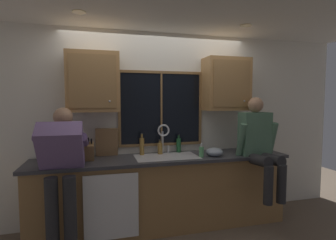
# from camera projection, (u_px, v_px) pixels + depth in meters

# --- Properties ---
(back_wall) EXTENTS (5.60, 0.12, 2.55)m
(back_wall) POSITION_uv_depth(u_px,v_px,m) (157.00, 126.00, 3.66)
(back_wall) COLOR silver
(back_wall) RESTS_ON floor
(ceiling_downlight_left) EXTENTS (0.14, 0.14, 0.01)m
(ceiling_downlight_left) POSITION_uv_depth(u_px,v_px,m) (79.00, 12.00, 2.68)
(ceiling_downlight_left) COLOR #FFEAB2
(ceiling_downlight_right) EXTENTS (0.14, 0.14, 0.01)m
(ceiling_downlight_right) POSITION_uv_depth(u_px,v_px,m) (246.00, 26.00, 3.17)
(ceiling_downlight_right) COLOR #FFEAB2
(window_glass) EXTENTS (1.10, 0.02, 0.95)m
(window_glass) POSITION_uv_depth(u_px,v_px,m) (161.00, 109.00, 3.59)
(window_glass) COLOR black
(window_frame_top) EXTENTS (1.17, 0.02, 0.04)m
(window_frame_top) POSITION_uv_depth(u_px,v_px,m) (161.00, 72.00, 3.54)
(window_frame_top) COLOR brown
(window_frame_bottom) EXTENTS (1.17, 0.02, 0.04)m
(window_frame_bottom) POSITION_uv_depth(u_px,v_px,m) (161.00, 144.00, 3.62)
(window_frame_bottom) COLOR brown
(window_frame_left) EXTENTS (0.03, 0.02, 0.95)m
(window_frame_left) POSITION_uv_depth(u_px,v_px,m) (119.00, 109.00, 3.43)
(window_frame_left) COLOR brown
(window_frame_right) EXTENTS (0.03, 0.02, 0.95)m
(window_frame_right) POSITION_uv_depth(u_px,v_px,m) (200.00, 108.00, 3.72)
(window_frame_right) COLOR brown
(window_mullion_center) EXTENTS (0.02, 0.02, 0.95)m
(window_mullion_center) POSITION_uv_depth(u_px,v_px,m) (161.00, 109.00, 3.58)
(window_mullion_center) COLOR brown
(lower_cabinet_run) EXTENTS (3.20, 0.58, 0.88)m
(lower_cabinet_run) POSITION_uv_depth(u_px,v_px,m) (163.00, 193.00, 3.39)
(lower_cabinet_run) COLOR olive
(lower_cabinet_run) RESTS_ON floor
(countertop) EXTENTS (3.26, 0.62, 0.04)m
(countertop) POSITION_uv_depth(u_px,v_px,m) (163.00, 158.00, 3.33)
(countertop) COLOR #38383D
(countertop) RESTS_ON lower_cabinet_run
(dishwasher_front) EXTENTS (0.60, 0.02, 0.74)m
(dishwasher_front) POSITION_uv_depth(u_px,v_px,m) (112.00, 207.00, 2.91)
(dishwasher_front) COLOR white
(upper_cabinet_left) EXTENTS (0.62, 0.36, 0.72)m
(upper_cabinet_left) POSITION_uv_depth(u_px,v_px,m) (93.00, 82.00, 3.18)
(upper_cabinet_left) COLOR #A87A47
(upper_cabinet_right) EXTENTS (0.62, 0.36, 0.72)m
(upper_cabinet_right) POSITION_uv_depth(u_px,v_px,m) (226.00, 84.00, 3.63)
(upper_cabinet_right) COLOR #A87A47
(sink) EXTENTS (0.80, 0.46, 0.21)m
(sink) POSITION_uv_depth(u_px,v_px,m) (167.00, 164.00, 3.36)
(sink) COLOR #B7B7BC
(sink) RESTS_ON lower_cabinet_run
(faucet) EXTENTS (0.18, 0.09, 0.40)m
(faucet) POSITION_uv_depth(u_px,v_px,m) (164.00, 135.00, 3.51)
(faucet) COLOR silver
(faucet) RESTS_ON countertop
(person_standing) EXTENTS (0.53, 0.69, 1.56)m
(person_standing) POSITION_uv_depth(u_px,v_px,m) (62.00, 165.00, 2.74)
(person_standing) COLOR #262628
(person_standing) RESTS_ON floor
(person_sitting_on_counter) EXTENTS (0.54, 0.60, 1.26)m
(person_sitting_on_counter) POSITION_uv_depth(u_px,v_px,m) (259.00, 142.00, 3.38)
(person_sitting_on_counter) COLOR #262628
(person_sitting_on_counter) RESTS_ON countertop
(knife_block) EXTENTS (0.12, 0.18, 0.32)m
(knife_block) POSITION_uv_depth(u_px,v_px,m) (89.00, 152.00, 3.11)
(knife_block) COLOR olive
(knife_block) RESTS_ON countertop
(cutting_board) EXTENTS (0.28, 0.10, 0.37)m
(cutting_board) POSITION_uv_depth(u_px,v_px,m) (107.00, 142.00, 3.36)
(cutting_board) COLOR #997047
(cutting_board) RESTS_ON countertop
(mixing_bowl) EXTENTS (0.23, 0.23, 0.11)m
(mixing_bowl) POSITION_uv_depth(u_px,v_px,m) (214.00, 152.00, 3.39)
(mixing_bowl) COLOR #8C99A8
(mixing_bowl) RESTS_ON countertop
(soap_dispenser) EXTENTS (0.06, 0.07, 0.18)m
(soap_dispenser) POSITION_uv_depth(u_px,v_px,m) (201.00, 152.00, 3.33)
(soap_dispenser) COLOR #59A566
(soap_dispenser) RESTS_ON countertop
(bottle_green_glass) EXTENTS (0.06, 0.06, 0.29)m
(bottle_green_glass) POSITION_uv_depth(u_px,v_px,m) (142.00, 146.00, 3.45)
(bottle_green_glass) COLOR olive
(bottle_green_glass) RESTS_ON countertop
(bottle_tall_clear) EXTENTS (0.06, 0.06, 0.25)m
(bottle_tall_clear) POSITION_uv_depth(u_px,v_px,m) (179.00, 145.00, 3.62)
(bottle_tall_clear) COLOR #1E592D
(bottle_tall_clear) RESTS_ON countertop
(bottle_amber_small) EXTENTS (0.07, 0.07, 0.20)m
(bottle_amber_small) POSITION_uv_depth(u_px,v_px,m) (160.00, 148.00, 3.51)
(bottle_amber_small) COLOR olive
(bottle_amber_small) RESTS_ON countertop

